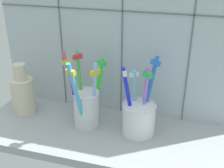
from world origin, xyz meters
TOP-DOWN VIEW (x-y plane):
  - counter_slab at (0.00, 0.00)cm, footprint 64.00×22.00cm
  - tile_wall_back at (-0.00, 12.00)cm, footprint 64.00×2.20cm
  - toothbrush_cup_left at (-6.60, 2.37)cm, footprint 11.23×12.45cm
  - toothbrush_cup_right at (6.41, 2.57)cm, footprint 8.10×9.37cm
  - ceramic_vase at (-24.40, 3.33)cm, footprint 5.88×5.88cm

SIDE VIEW (x-z plane):
  - counter_slab at x=0.00cm, z-range 0.00..2.00cm
  - toothbrush_cup_right at x=6.41cm, z-range -2.40..15.52cm
  - ceramic_vase at x=-24.40cm, z-range 0.70..14.29cm
  - toothbrush_cup_left at x=-6.60cm, z-range -1.59..16.69cm
  - tile_wall_back at x=0.00cm, z-range 0.00..45.00cm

